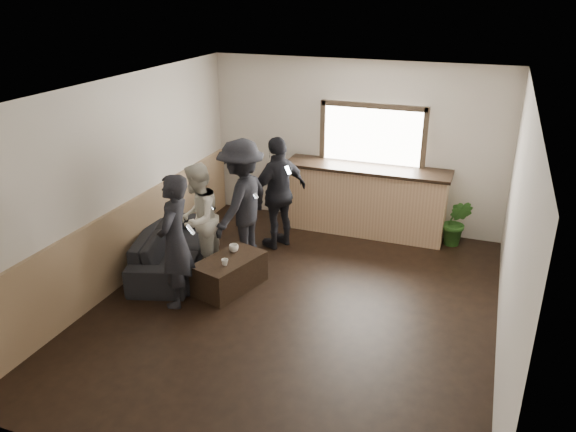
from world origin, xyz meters
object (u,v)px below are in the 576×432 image
at_px(cup_a, 234,248).
at_px(cup_b, 225,262).
at_px(person_a, 175,241).
at_px(person_b, 198,219).
at_px(coffee_table, 230,273).
at_px(sofa, 172,247).
at_px(potted_plant, 457,222).
at_px(person_c, 242,202).
at_px(person_d, 279,193).
at_px(bar_counter, 366,196).

distance_m(cup_a, cup_b, 0.42).
height_order(person_a, person_b, person_a).
height_order(coffee_table, person_b, person_b).
distance_m(sofa, person_a, 1.22).
distance_m(person_a, person_b, 0.92).
height_order(coffee_table, cup_a, cup_a).
relative_size(potted_plant, person_c, 0.42).
bearing_deg(coffee_table, cup_b, -79.96).
xyz_separation_m(potted_plant, person_d, (-2.64, -0.97, 0.50)).
distance_m(bar_counter, person_d, 1.56).
bearing_deg(coffee_table, sofa, 164.31).
distance_m(bar_counter, person_b, 2.93).
xyz_separation_m(sofa, cup_b, (1.11, -0.49, 0.18)).
bearing_deg(cup_b, cup_a, 99.33).
distance_m(sofa, person_b, 0.68).
height_order(potted_plant, person_a, person_a).
xyz_separation_m(cup_b, person_b, (-0.66, 0.52, 0.32)).
bearing_deg(bar_counter, cup_a, -119.98).
height_order(sofa, cup_a, sofa).
distance_m(potted_plant, person_c, 3.43).
xyz_separation_m(bar_counter, cup_a, (-1.33, -2.31, -0.15)).
distance_m(bar_counter, person_c, 2.26).
bearing_deg(person_d, cup_a, 21.50).
xyz_separation_m(cup_b, potted_plant, (2.75, 2.67, -0.09)).
height_order(cup_b, person_c, person_c).
bearing_deg(bar_counter, coffee_table, -117.12).
distance_m(sofa, person_c, 1.23).
bearing_deg(person_b, bar_counter, 130.08).
bearing_deg(person_c, person_b, -35.04).
bearing_deg(bar_counter, person_b, -131.18).
bearing_deg(person_c, bar_counter, 144.66).
bearing_deg(cup_a, person_a, -117.82).
relative_size(person_a, person_c, 0.94).
height_order(person_b, person_d, person_d).
xyz_separation_m(cup_a, person_d, (0.18, 1.29, 0.40)).
distance_m(potted_plant, person_b, 4.06).
distance_m(cup_b, person_b, 0.90).
bearing_deg(person_b, person_a, 2.10).
bearing_deg(sofa, bar_counter, -63.91).
bearing_deg(coffee_table, person_b, 152.44).
bearing_deg(cup_a, person_b, 170.05).
bearing_deg(cup_b, person_b, 142.07).
bearing_deg(potted_plant, person_c, -151.10).
height_order(coffee_table, cup_b, cup_b).
bearing_deg(cup_b, sofa, 156.18).
distance_m(coffee_table, person_c, 1.12).
height_order(person_a, person_d, person_d).
height_order(cup_a, person_a, person_a).
height_order(cup_a, person_c, person_c).
bearing_deg(person_a, cup_b, 119.09).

